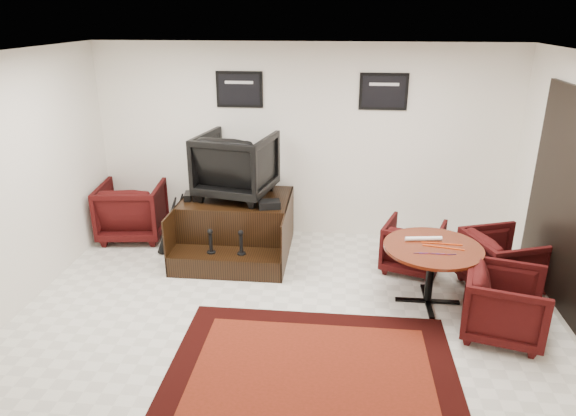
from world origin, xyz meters
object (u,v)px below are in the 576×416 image
object	(u,v)px
shine_chair	(236,162)
table_chair_corner	(505,302)
meeting_table	(432,253)
armchair_side	(132,207)
table_chair_window	(503,259)
table_chair_back	(413,244)
shine_podium	(236,227)

from	to	relation	value
shine_chair	table_chair_corner	bearing A→B (deg)	161.00
meeting_table	table_chair_corner	distance (m)	0.91
armchair_side	table_chair_window	xyz separation A→B (m)	(5.01, -1.07, -0.06)
shine_chair	table_chair_back	size ratio (longest dim) A/B	1.35
meeting_table	table_chair_back	distance (m)	0.87
armchair_side	table_chair_corner	world-z (taller)	armchair_side
armchair_side	table_chair_back	bearing A→B (deg)	164.20
table_chair_back	table_chair_corner	bearing A→B (deg)	137.52
shine_podium	table_chair_window	bearing A→B (deg)	-12.40
shine_podium	meeting_table	world-z (taller)	shine_podium
meeting_table	table_chair_corner	xyz separation A→B (m)	(0.66, -0.58, -0.23)
shine_podium	shine_chair	world-z (taller)	shine_chair
shine_chair	armchair_side	world-z (taller)	shine_chair
shine_podium	meeting_table	bearing A→B (deg)	-24.80
shine_chair	table_chair_back	xyz separation A→B (m)	(2.39, -0.47, -0.90)
shine_podium	armchair_side	distance (m)	1.66
table_chair_back	meeting_table	bearing A→B (deg)	115.52
shine_chair	table_chair_window	distance (m)	3.61
table_chair_back	table_chair_window	bearing A→B (deg)	176.42
table_chair_window	table_chair_corner	bearing A→B (deg)	146.34
table_chair_back	table_chair_window	size ratio (longest dim) A/B	0.90
shine_podium	shine_chair	bearing A→B (deg)	90.00
table_chair_corner	table_chair_window	bearing A→B (deg)	0.75
armchair_side	shine_podium	bearing A→B (deg)	162.08
meeting_table	table_chair_window	xyz separation A→B (m)	(0.91, 0.40, -0.23)
armchair_side	shine_chair	bearing A→B (deg)	167.28
meeting_table	shine_chair	bearing A→B (deg)	152.39
meeting_table	table_chair_corner	size ratio (longest dim) A/B	1.38
table_chair_window	table_chair_corner	distance (m)	1.01
table_chair_back	table_chair_window	world-z (taller)	table_chair_window
shine_podium	table_chair_window	world-z (taller)	table_chair_window
shine_podium	armchair_side	world-z (taller)	armchair_side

